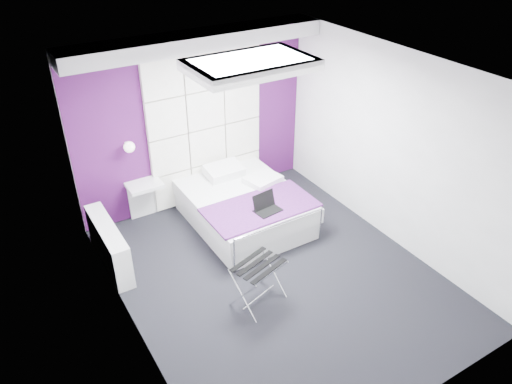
{
  "coord_description": "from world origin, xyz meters",
  "views": [
    {
      "loc": [
        -2.72,
        -3.98,
        4.18
      ],
      "look_at": [
        -0.08,
        0.35,
        1.08
      ],
      "focal_mm": 35.0,
      "sensor_mm": 36.0,
      "label": 1
    }
  ],
  "objects_px": {
    "bed": "(244,206)",
    "laptop": "(266,206)",
    "luggage_rack": "(258,283)",
    "nightstand": "(144,185)",
    "wall_lamp": "(128,146)",
    "radiator": "(109,245)"
  },
  "relations": [
    {
      "from": "wall_lamp",
      "to": "laptop",
      "type": "distance_m",
      "value": 2.02
    },
    {
      "from": "radiator",
      "to": "luggage_rack",
      "type": "bearing_deg",
      "value": -51.28
    },
    {
      "from": "luggage_rack",
      "to": "laptop",
      "type": "height_order",
      "value": "laptop"
    },
    {
      "from": "bed",
      "to": "laptop",
      "type": "distance_m",
      "value": 0.62
    },
    {
      "from": "bed",
      "to": "laptop",
      "type": "xyz_separation_m",
      "value": [
        0.03,
        -0.54,
        0.3
      ]
    },
    {
      "from": "luggage_rack",
      "to": "wall_lamp",
      "type": "bearing_deg",
      "value": 87.86
    },
    {
      "from": "wall_lamp",
      "to": "bed",
      "type": "bearing_deg",
      "value": -32.48
    },
    {
      "from": "luggage_rack",
      "to": "laptop",
      "type": "distance_m",
      "value": 1.23
    },
    {
      "from": "radiator",
      "to": "nightstand",
      "type": "bearing_deg",
      "value": 43.01
    },
    {
      "from": "wall_lamp",
      "to": "laptop",
      "type": "height_order",
      "value": "wall_lamp"
    },
    {
      "from": "bed",
      "to": "nightstand",
      "type": "bearing_deg",
      "value": 146.02
    },
    {
      "from": "radiator",
      "to": "bed",
      "type": "relative_size",
      "value": 0.66
    },
    {
      "from": "luggage_rack",
      "to": "laptop",
      "type": "xyz_separation_m",
      "value": [
        0.71,
        0.96,
        0.29
      ]
    },
    {
      "from": "nightstand",
      "to": "radiator",
      "type": "bearing_deg",
      "value": -136.99
    },
    {
      "from": "luggage_rack",
      "to": "nightstand",
      "type": "bearing_deg",
      "value": 85.0
    },
    {
      "from": "radiator",
      "to": "nightstand",
      "type": "height_order",
      "value": "nightstand"
    },
    {
      "from": "nightstand",
      "to": "laptop",
      "type": "distance_m",
      "value": 1.79
    },
    {
      "from": "radiator",
      "to": "nightstand",
      "type": "xyz_separation_m",
      "value": [
        0.77,
        0.72,
        0.29
      ]
    },
    {
      "from": "nightstand",
      "to": "luggage_rack",
      "type": "distance_m",
      "value": 2.37
    },
    {
      "from": "bed",
      "to": "luggage_rack",
      "type": "distance_m",
      "value": 1.65
    },
    {
      "from": "nightstand",
      "to": "luggage_rack",
      "type": "relative_size",
      "value": 0.86
    },
    {
      "from": "wall_lamp",
      "to": "radiator",
      "type": "height_order",
      "value": "wall_lamp"
    }
  ]
}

